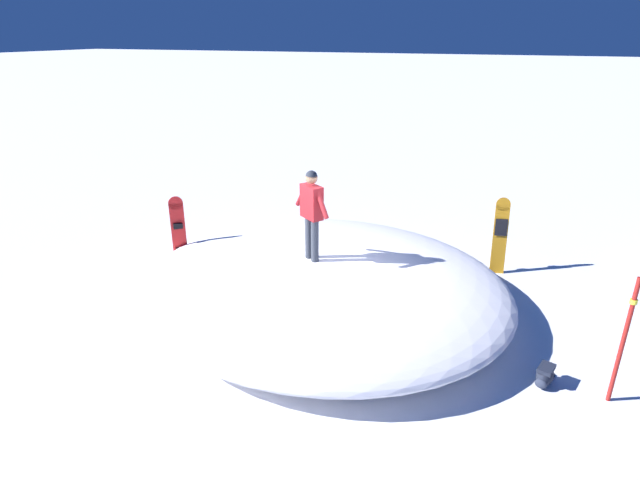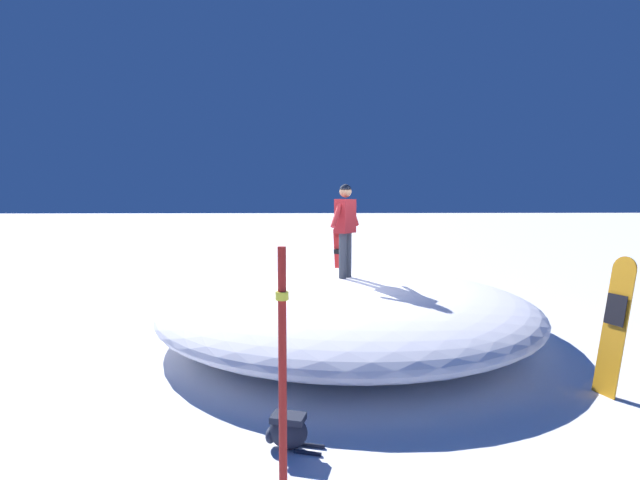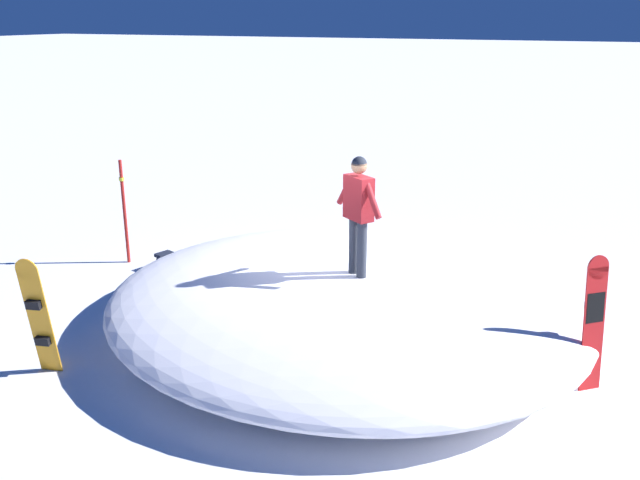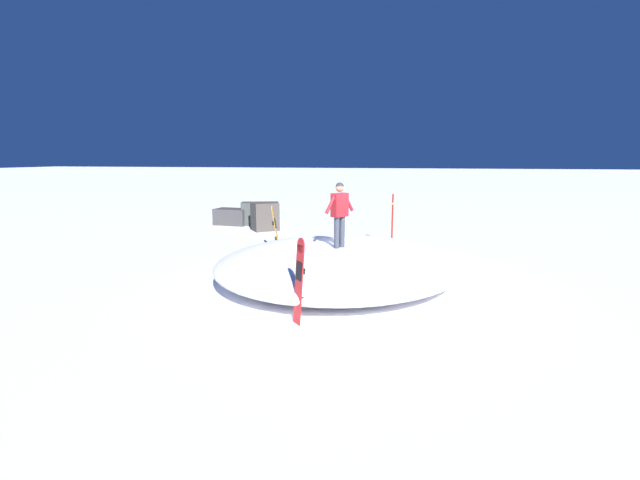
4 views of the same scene
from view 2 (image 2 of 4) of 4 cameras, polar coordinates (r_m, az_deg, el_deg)
ground at (r=8.01m, az=0.84°, el=-11.82°), size 240.00×240.00×0.00m
snow_mound at (r=8.26m, az=3.54°, el=-8.06°), size 8.22×7.77×0.91m
snowboarder_standing at (r=8.28m, az=3.18°, el=2.24°), size 0.89×0.64×1.70m
snowboard_primary_upright at (r=11.52m, az=2.36°, el=-2.32°), size 0.32×0.30×1.72m
snowboard_secondary_upright at (r=6.47m, az=32.92°, el=-8.72°), size 0.36×0.34×1.64m
backpack_near at (r=4.56m, az=-4.10°, el=-22.63°), size 0.34×0.57×0.32m
trail_marker_pole at (r=3.43m, az=-4.69°, el=-16.39°), size 0.10×0.10×1.94m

